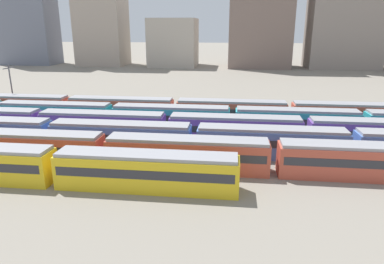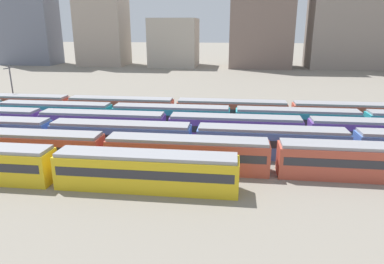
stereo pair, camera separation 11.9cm
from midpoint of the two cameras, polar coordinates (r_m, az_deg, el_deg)
name	(u,v)px [view 2 (the right image)]	position (r m, az deg, el deg)	size (l,w,h in m)	color
train_track_1	(274,157)	(38.66, 13.31, -4.07)	(112.50, 3.06, 3.75)	#BC4C38
train_track_2	(271,142)	(43.55, 12.86, -1.63)	(93.60, 3.06, 3.75)	#4C70BC
train_track_3	(167,127)	(49.10, -4.00, 0.89)	(74.70, 3.06, 3.75)	#6B429E
train_track_4	(171,117)	(54.09, -3.34, 2.42)	(93.60, 3.06, 3.75)	teal
train_track_5	(175,110)	(59.10, -2.69, 3.69)	(74.70, 3.06, 3.75)	#BC4C38
catenary_pole_1	(12,85)	(73.30, -27.39, 6.79)	(0.24, 3.20, 8.71)	#4C4C51
distant_building_0	(25,1)	(164.16, -25.65, 18.80)	(22.06, 12.81, 50.24)	slate
distant_building_1	(101,8)	(150.09, -14.61, 19.00)	(18.29, 15.73, 44.13)	#A89989
distant_building_2	(174,43)	(142.43, -2.88, 14.44)	(18.06, 18.74, 18.32)	#B2A899
distant_building_3	(262,6)	(140.75, 11.39, 19.65)	(23.15, 17.93, 45.47)	#7A665B
distant_building_4	(348,7)	(146.04, 24.15, 18.23)	(25.64, 16.06, 44.35)	gray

